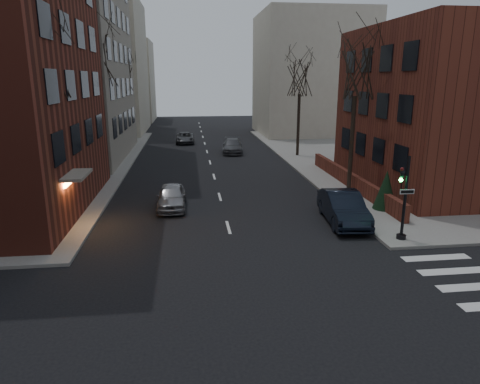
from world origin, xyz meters
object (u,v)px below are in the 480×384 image
sandwich_board (362,211)px  tree_right_a (357,71)px  car_lane_silver (171,197)px  streetlamp_near (98,127)px  tree_left_a (46,59)px  tree_right_b (300,78)px  car_lane_gray (233,146)px  parked_sedan (343,208)px  streetlamp_far (132,108)px  tree_left_b (95,60)px  traffic_signal (403,203)px  evergreen_shrub (386,190)px  tree_left_c (122,74)px  car_lane_far (185,138)px

sandwich_board → tree_right_a: bearing=72.6°
car_lane_silver → sandwich_board: 11.01m
streetlamp_near → car_lane_silver: bearing=-50.1°
streetlamp_near → tree_left_a: bearing=-94.3°
tree_right_a → tree_right_b: bearing=90.0°
tree_left_a → tree_right_b: 25.19m
tree_left_a → car_lane_gray: size_ratio=2.08×
tree_right_a → streetlamp_near: (-17.00, 4.00, -3.79)m
tree_left_a → parked_sedan: tree_left_a is taller
streetlamp_far → car_lane_gray: bearing=-32.9°
tree_right_a → car_lane_silver: 14.09m
tree_left_b → sandwich_board: tree_left_b is taller
tree_left_a → tree_right_a: 18.05m
traffic_signal → streetlamp_far: bearing=116.1°
tree_left_b → evergreen_shrub: bearing=-34.0°
traffic_signal → evergreen_shrub: bearing=73.2°
tree_left_a → evergreen_shrub: 19.54m
streetlamp_near → streetlamp_far: (0.00, 20.00, 0.00)m
parked_sedan → sandwich_board: size_ratio=6.20×
car_lane_silver → sandwich_board: car_lane_silver is taller
tree_left_b → evergreen_shrub: tree_left_b is taller
tree_right_a → evergreen_shrub: bearing=-82.4°
streetlamp_far → car_lane_silver: (5.15, -26.15, -3.53)m
car_lane_gray → evergreen_shrub: size_ratio=2.16×
car_lane_silver → car_lane_gray: 19.97m
tree_right_a → car_lane_gray: bearing=110.0°
tree_left_b → car_lane_gray: size_ratio=2.19×
tree_left_c → parked_sedan: size_ratio=1.90×
tree_left_a → tree_right_a: (17.60, 4.00, -0.44)m
streetlamp_far → parked_sedan: (14.40, -29.98, -3.39)m
traffic_signal → evergreen_shrub: size_ratio=1.75×
tree_left_c → car_lane_far: tree_left_c is taller
streetlamp_near → sandwich_board: 18.76m
traffic_signal → tree_left_a: 18.66m
car_lane_far → evergreen_shrub: bearing=-67.9°
tree_left_a → car_lane_gray: 25.13m
tree_left_a → tree_left_c: size_ratio=1.06×
tree_right_b → tree_left_c: bearing=155.6°
tree_right_a → car_lane_gray: 19.51m
car_lane_gray → traffic_signal: bearing=-72.7°
tree_left_b → tree_right_b: (17.60, 6.00, -1.33)m
sandwich_board → evergreen_shrub: (2.07, 1.64, 0.73)m
tree_right_a → sandwich_board: tree_right_a is taller
tree_right_a → streetlamp_near: 17.87m
tree_right_b → streetlamp_far: size_ratio=1.46×
car_lane_far → tree_left_a: bearing=-102.8°
tree_left_b → car_lane_far: bearing=68.7°
traffic_signal → tree_left_c: size_ratio=0.41×
tree_left_a → evergreen_shrub: size_ratio=4.49×
sandwich_board → tree_left_c: bearing=116.8°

